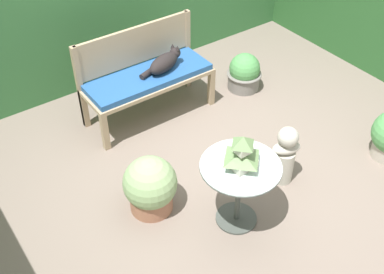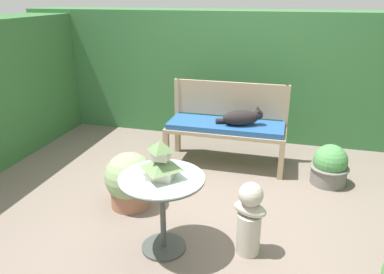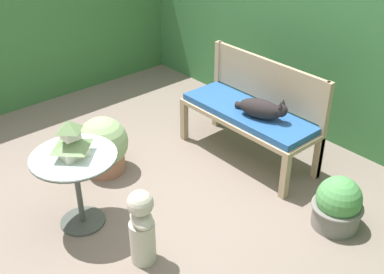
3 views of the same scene
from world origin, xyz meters
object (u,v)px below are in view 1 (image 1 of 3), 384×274
Objects in this scene: patio_table at (240,178)px; cat at (164,62)px; garden_bust at (285,154)px; potted_plant_table_far at (244,73)px; garden_bench at (148,80)px; pagoda_birdhouse at (242,153)px; potted_plant_bench_right at (150,187)px.

cat is at bearing 77.50° from patio_table.
garden_bust is at bearing -97.99° from cat.
patio_table is at bearing -131.90° from potted_plant_table_far.
garden_bench is at bearing 126.92° from garden_bust.
garden_bench is 4.66× the size of pagoda_birdhouse.
garden_bench is 0.25m from cat.
cat is 0.82× the size of patio_table.
pagoda_birdhouse reaches higher than garden_bench.
potted_plant_bench_right is at bearing -121.37° from garden_bench.
garden_bust is (0.28, -1.53, -0.29)m from cat.
potted_plant_table_far is at bearing 48.10° from patio_table.
garden_bench is 2.56× the size of potted_plant_bench_right.
potted_plant_table_far is at bearing 83.54° from garden_bust.
potted_plant_table_far is (1.85, 0.95, -0.06)m from potted_plant_bench_right.
patio_table is 0.26m from pagoda_birdhouse.
pagoda_birdhouse reaches higher than cat.
patio_table is at bearing -148.68° from garden_bust.
potted_plant_bench_right reaches higher than potted_plant_table_far.
cat is 0.99× the size of potted_plant_bench_right.
garden_bench is 3.13× the size of potted_plant_table_far.
pagoda_birdhouse is 0.67× the size of potted_plant_table_far.
potted_plant_table_far is (0.69, 1.36, -0.11)m from garden_bust.
patio_table reaches higher than potted_plant_table_far.
cat is 1.70m from patio_table.
patio_table is at bearing -46.05° from potted_plant_bench_right.
patio_table is (-0.37, -1.65, -0.11)m from cat.
pagoda_birdhouse is at bearing -120.99° from cat.
cat is at bearing 77.50° from pagoda_birdhouse.
pagoda_birdhouse is 2.08m from potted_plant_table_far.
patio_table is 2.02m from potted_plant_table_far.
potted_plant_bench_right is (-0.88, -1.12, -0.35)m from cat.
cat is 1.06m from potted_plant_table_far.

